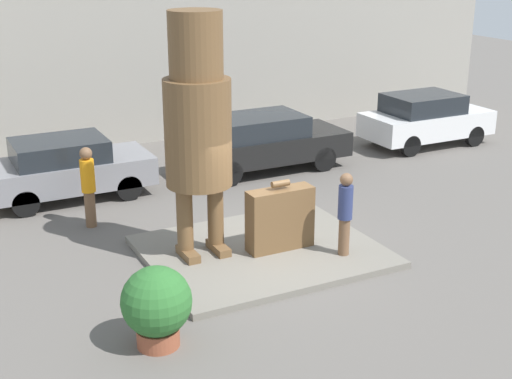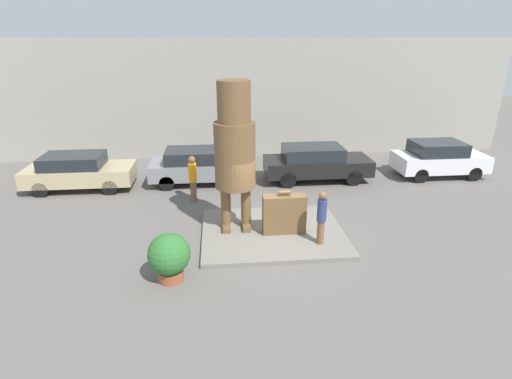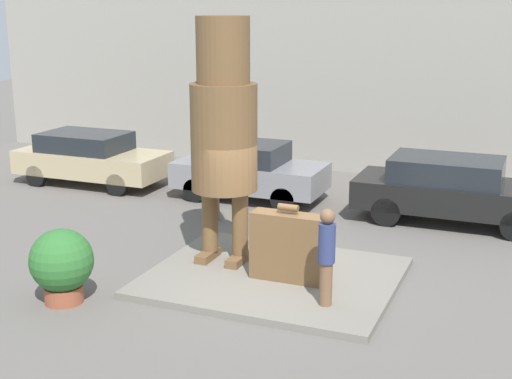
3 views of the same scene
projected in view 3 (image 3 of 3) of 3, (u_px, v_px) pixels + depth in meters
name	position (u px, v px, depth m)	size (l,w,h in m)	color
ground_plane	(273.00, 280.00, 13.60)	(60.00, 60.00, 0.00)	#605B56
pedestal	(273.00, 277.00, 13.59)	(4.61, 3.83, 0.13)	slate
building_backdrop	(388.00, 75.00, 21.42)	(28.00, 0.60, 6.05)	gray
statue_figure	(224.00, 122.00, 13.64)	(1.29, 1.29, 4.78)	brown
giant_suitcase	(288.00, 247.00, 13.16)	(1.38, 0.43, 1.46)	brown
tourist	(327.00, 253.00, 11.96)	(0.29, 0.29, 1.71)	brown
parked_car_tan	(90.00, 157.00, 20.64)	(4.41, 1.83, 1.51)	tan
parked_car_grey	(248.00, 170.00, 19.07)	(4.01, 1.81, 1.53)	gray
parked_car_black	(452.00, 189.00, 16.97)	(4.69, 1.87, 1.58)	black
planter_pot	(62.00, 264.00, 12.45)	(1.12, 1.12, 1.34)	brown
worker_hivis	(214.00, 180.00, 17.12)	(0.31, 0.31, 1.85)	brown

